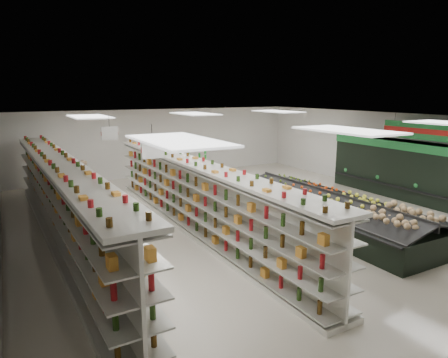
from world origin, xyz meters
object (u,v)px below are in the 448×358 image
gondola_center (196,199)px  soda_endcap (194,167)px  shopper_background (84,181)px  produce_island (330,209)px  shopper_main (308,230)px  gondola_left (63,205)px

gondola_center → soda_endcap: bearing=65.1°
gondola_center → shopper_background: gondola_center is taller
produce_island → shopper_background: size_ratio=4.59×
produce_island → shopper_main: shopper_main is taller
gondola_left → produce_island: 7.74m
gondola_center → produce_island: bearing=-22.4°
produce_island → shopper_main: (-2.54, -1.95, 0.38)m
shopper_main → shopper_background: shopper_main is taller
gondola_left → gondola_center: bearing=-17.2°
soda_endcap → shopper_background: bearing=-169.8°
shopper_main → shopper_background: size_ratio=1.12×
gondola_center → shopper_main: (1.26, -3.46, -0.07)m
soda_endcap → produce_island: bearing=-80.9°
soda_endcap → shopper_background: shopper_background is taller
gondola_left → shopper_background: gondola_left is taller
shopper_background → gondola_center: bearing=-159.6°
produce_island → shopper_main: bearing=-142.6°
gondola_center → produce_island: gondola_center is taller
produce_island → gondola_left: bearing=161.4°
gondola_left → soda_endcap: gondola_left is taller
produce_island → soda_endcap: bearing=99.1°
gondola_left → produce_island: (7.32, -2.47, -0.54)m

